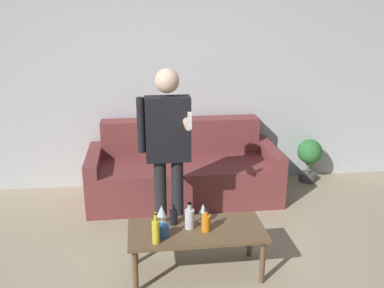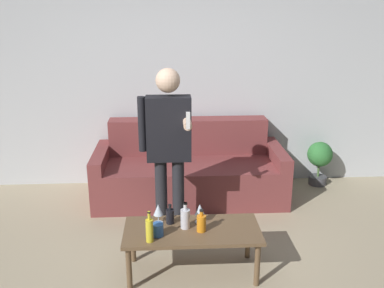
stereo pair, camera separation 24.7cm
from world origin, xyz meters
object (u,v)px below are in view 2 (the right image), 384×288
Objects in this scene: couch at (189,171)px; person_standing_front at (168,141)px; bottle_orange at (170,216)px; coffee_table at (192,234)px.

person_standing_front is at bearing -104.57° from couch.
bottle_orange is 0.10× the size of person_standing_front.
couch is 1.94× the size of coffee_table.
person_standing_front is at bearing 90.37° from bottle_orange.
couch is at bearing 87.94° from coffee_table.
coffee_table is 0.23m from bottle_orange.
person_standing_front is at bearing 106.22° from coffee_table.
person_standing_front reaches higher than bottle_orange.
bottle_orange is at bearing -89.63° from person_standing_front.
couch is 12.59× the size of bottle_orange.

